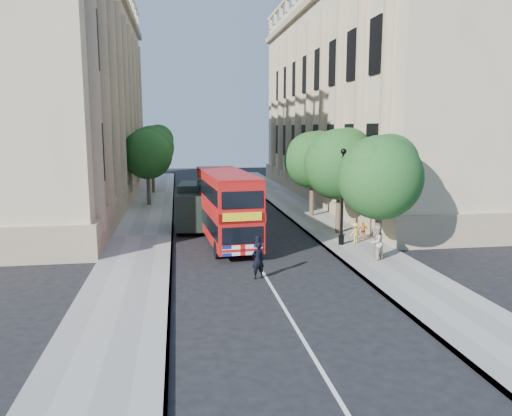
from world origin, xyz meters
name	(u,v)px	position (x,y,z in m)	size (l,w,h in m)	color
ground	(271,285)	(0.00, 0.00, 0.00)	(120.00, 120.00, 0.00)	black
pavement_right	(332,230)	(5.75, 10.00, 0.06)	(3.50, 80.00, 0.12)	gray
pavement_left	(143,236)	(-5.75, 10.00, 0.06)	(3.50, 80.00, 0.12)	gray
building_right	(374,97)	(13.80, 24.00, 9.00)	(12.00, 38.00, 18.00)	tan
building_left	(48,94)	(-13.80, 24.00, 9.00)	(12.00, 38.00, 18.00)	tan
tree_right_near	(381,173)	(5.84, 3.03, 4.25)	(4.00, 4.00, 6.08)	#473828
tree_right_mid	(340,160)	(5.84, 9.03, 4.45)	(4.20, 4.20, 6.37)	#473828
tree_right_far	(313,157)	(5.84, 15.03, 4.31)	(4.00, 4.00, 6.15)	#473828
tree_left_far	(148,152)	(-5.96, 22.03, 4.44)	(4.00, 4.00, 6.30)	#473828
tree_left_back	(152,145)	(-5.96, 30.03, 4.71)	(4.20, 4.20, 6.65)	#473828
lamp_post	(342,201)	(5.00, 6.00, 2.51)	(0.32, 0.32, 5.16)	black
double_decker_bus	(227,205)	(-1.04, 7.60, 2.16)	(2.88, 8.59, 3.90)	#A60D0B
box_van	(195,208)	(-2.60, 11.77, 1.40)	(2.48, 5.16, 2.86)	black
police_constable	(258,260)	(-0.37, 1.00, 0.81)	(0.59, 0.39, 1.61)	black
woman_pedestrian	(376,242)	(5.61, 2.70, 0.97)	(0.82, 0.64, 1.69)	beige
child_a	(363,230)	(6.68, 7.15, 0.61)	(0.57, 0.24, 0.98)	orange
child_b	(355,233)	(5.87, 6.25, 0.68)	(0.72, 0.41, 1.11)	#EAC84F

